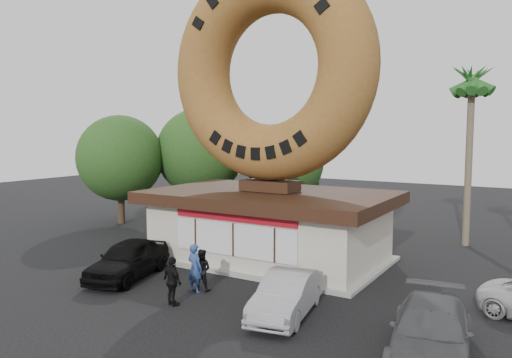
{
  "coord_description": "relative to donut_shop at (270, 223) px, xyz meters",
  "views": [
    {
      "loc": [
        11.53,
        -14.22,
        6.13
      ],
      "look_at": [
        0.45,
        4.0,
        4.05
      ],
      "focal_mm": 35.0,
      "sensor_mm": 36.0,
      "label": 1
    }
  ],
  "objects": [
    {
      "name": "ground",
      "position": [
        0.0,
        -5.98,
        -1.77
      ],
      "size": [
        90.0,
        90.0,
        0.0
      ],
      "primitive_type": "plane",
      "color": "black",
      "rests_on": "ground"
    },
    {
      "name": "donut_shop",
      "position": [
        0.0,
        0.0,
        0.0
      ],
      "size": [
        11.2,
        7.2,
        3.8
      ],
      "color": "beige",
      "rests_on": "ground"
    },
    {
      "name": "giant_donut",
      "position": [
        0.0,
        0.02,
        7.15
      ],
      "size": [
        10.23,
        2.61,
        10.23
      ],
      "primitive_type": "torus",
      "rotation": [
        1.57,
        0.0,
        0.0
      ],
      "color": "#955B2B",
      "rests_on": "donut_shop"
    },
    {
      "name": "tree_west",
      "position": [
        -9.5,
        7.02,
        2.87
      ],
      "size": [
        6.0,
        6.0,
        7.65
      ],
      "color": "#473321",
      "rests_on": "ground"
    },
    {
      "name": "tree_mid",
      "position": [
        -4.0,
        9.02,
        2.25
      ],
      "size": [
        5.2,
        5.2,
        6.63
      ],
      "color": "#473321",
      "rests_on": "ground"
    },
    {
      "name": "tree_far",
      "position": [
        -13.0,
        3.02,
        2.56
      ],
      "size": [
        5.6,
        5.6,
        7.14
      ],
      "color": "#473321",
      "rests_on": "ground"
    },
    {
      "name": "palm_near",
      "position": [
        7.5,
        8.02,
        6.65
      ],
      "size": [
        2.6,
        2.6,
        9.75
      ],
      "color": "#726651",
      "rests_on": "ground"
    },
    {
      "name": "street_lamp",
      "position": [
        -1.86,
        10.02,
        2.72
      ],
      "size": [
        2.11,
        0.2,
        8.0
      ],
      "color": "#59595E",
      "rests_on": "ground"
    },
    {
      "name": "person_left",
      "position": [
        -0.06,
        -5.62,
        -0.83
      ],
      "size": [
        0.73,
        0.53,
        1.87
      ],
      "primitive_type": "imported",
      "rotation": [
        0.0,
        0.0,
        3.01
      ],
      "color": "navy",
      "rests_on": "ground"
    },
    {
      "name": "person_center",
      "position": [
        0.03,
        -5.33,
        -0.96
      ],
      "size": [
        0.92,
        0.8,
        1.61
      ],
      "primitive_type": "imported",
      "rotation": [
        0.0,
        0.0,
        3.41
      ],
      "color": "black",
      "rests_on": "ground"
    },
    {
      "name": "person_right",
      "position": [
        0.19,
        -7.19,
        -0.9
      ],
      "size": [
        1.1,
        0.71,
        1.74
      ],
      "primitive_type": "imported",
      "rotation": [
        0.0,
        0.0,
        2.84
      ],
      "color": "black",
      "rests_on": "ground"
    },
    {
      "name": "car_black",
      "position": [
        -3.6,
        -5.6,
        -0.98
      ],
      "size": [
        2.99,
        4.96,
        1.58
      ],
      "primitive_type": "imported",
      "rotation": [
        0.0,
        0.0,
        0.26
      ],
      "color": "black",
      "rests_on": "ground"
    },
    {
      "name": "car_silver",
      "position": [
        4.04,
        -5.94,
        -1.06
      ],
      "size": [
        2.26,
        4.48,
        1.41
      ],
      "primitive_type": "imported",
      "rotation": [
        0.0,
        0.0,
        0.19
      ],
      "color": "#9B9BA0",
      "rests_on": "ground"
    },
    {
      "name": "car_grey",
      "position": [
        8.84,
        -6.74,
        -1.03
      ],
      "size": [
        2.87,
        5.36,
        1.48
      ],
      "primitive_type": "imported",
      "rotation": [
        0.0,
        0.0,
        0.16
      ],
      "color": "#525356",
      "rests_on": "ground"
    }
  ]
}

